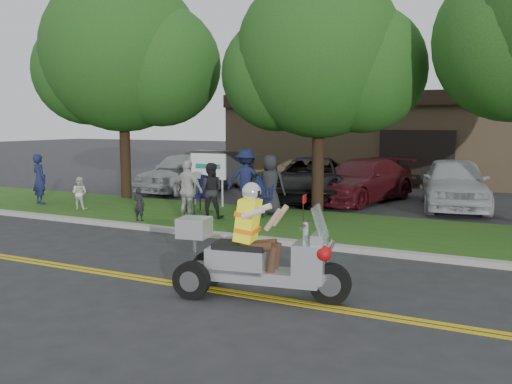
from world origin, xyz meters
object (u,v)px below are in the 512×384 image
at_px(spectator_adult_left, 39,179).
at_px(spectator_adult_right, 188,191).
at_px(trike_scooter, 254,257).
at_px(parked_car_far_right, 454,183).
at_px(parked_car_mid, 312,179).
at_px(parked_car_far_left, 183,172).
at_px(lawn_chair_b, 262,194).
at_px(parked_car_right, 361,181).
at_px(lawn_chair_a, 201,191).
at_px(spectator_adult_mid, 210,190).
at_px(parked_car_left, 206,171).

bearing_deg(spectator_adult_left, spectator_adult_right, -167.97).
xyz_separation_m(trike_scooter, parked_car_far_right, (1.79, 10.70, 0.18)).
height_order(spectator_adult_right, parked_car_mid, spectator_adult_right).
bearing_deg(spectator_adult_right, parked_car_far_left, -48.45).
bearing_deg(lawn_chair_b, parked_car_right, 76.35).
distance_m(lawn_chair_a, spectator_adult_mid, 1.06).
xyz_separation_m(trike_scooter, spectator_adult_left, (-10.19, 5.06, 0.27)).
distance_m(spectator_adult_right, parked_car_far_right, 8.58).
distance_m(spectator_adult_left, parked_car_right, 10.63).
relative_size(trike_scooter, parked_car_mid, 0.52).
xyz_separation_m(spectator_adult_right, parked_car_left, (-3.49, 6.63, -0.14)).
height_order(spectator_adult_left, parked_car_mid, spectator_adult_left).
relative_size(lawn_chair_a, parked_car_mid, 0.20).
bearing_deg(parked_car_far_right, spectator_adult_mid, -146.90).
distance_m(spectator_adult_mid, parked_car_left, 7.05).
bearing_deg(spectator_adult_left, parked_car_mid, -126.75).
xyz_separation_m(parked_car_mid, parked_car_right, (1.68, 0.33, -0.01)).
distance_m(spectator_adult_left, parked_car_far_left, 5.66).
xyz_separation_m(trike_scooter, parked_car_mid, (-2.93, 10.48, 0.10)).
bearing_deg(trike_scooter, parked_car_right, 87.65).
distance_m(lawn_chair_a, parked_car_mid, 4.83).
height_order(spectator_adult_mid, parked_car_left, spectator_adult_mid).
xyz_separation_m(spectator_adult_mid, spectator_adult_right, (-0.29, -0.67, 0.06)).
bearing_deg(parked_car_left, lawn_chair_b, -39.85).
bearing_deg(parked_car_far_right, spectator_adult_right, -144.96).
bearing_deg(parked_car_left, trike_scooter, -49.86).
height_order(lawn_chair_a, spectator_adult_mid, spectator_adult_mid).
height_order(lawn_chair_b, parked_car_left, parked_car_left).
distance_m(trike_scooter, parked_car_far_right, 10.85).
distance_m(parked_car_far_left, parked_car_right, 7.02).
xyz_separation_m(parked_car_left, parked_car_mid, (4.79, -0.74, -0.05)).
bearing_deg(lawn_chair_a, spectator_adult_mid, -13.31).
bearing_deg(lawn_chair_b, parked_car_left, 140.41).
distance_m(parked_car_left, parked_car_mid, 4.84).
xyz_separation_m(lawn_chair_a, spectator_adult_right, (0.47, -1.40, 0.21)).
bearing_deg(lawn_chair_a, trike_scooter, -21.57).
xyz_separation_m(spectator_adult_right, parked_car_mid, (1.30, 5.89, -0.19)).
distance_m(trike_scooter, parked_car_mid, 10.88).
distance_m(spectator_adult_mid, parked_car_right, 6.16).
xyz_separation_m(spectator_adult_mid, parked_car_mid, (1.01, 5.21, -0.13)).
relative_size(parked_car_right, parked_car_far_right, 1.05).
relative_size(spectator_adult_left, parked_car_far_right, 0.34).
bearing_deg(parked_car_far_right, parked_car_mid, 172.30).
relative_size(lawn_chair_a, parked_car_far_left, 0.24).
bearing_deg(parked_car_far_left, parked_car_mid, 1.57).
height_order(spectator_adult_right, parked_car_left, spectator_adult_right).
relative_size(lawn_chair_b, parked_car_far_right, 0.23).
bearing_deg(spectator_adult_left, lawn_chair_b, -154.06).
bearing_deg(lawn_chair_b, parked_car_far_right, 49.42).
bearing_deg(parked_car_far_left, lawn_chair_b, -36.73).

